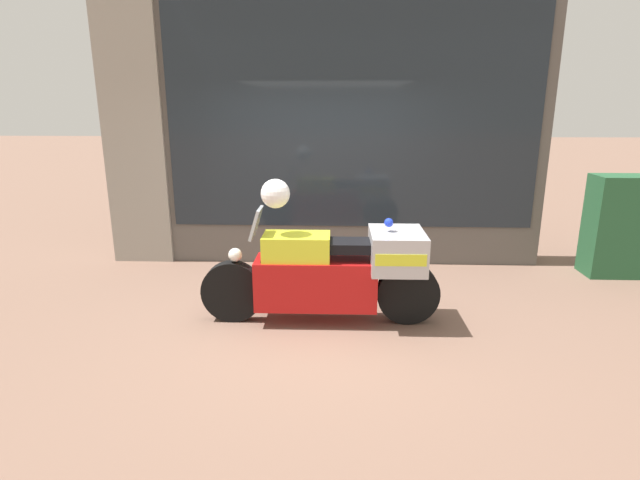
# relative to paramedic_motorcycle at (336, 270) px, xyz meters

# --- Properties ---
(ground_plane) EXTENTS (60.00, 60.00, 0.00)m
(ground_plane) POSITION_rel_paramedic_motorcycle_xyz_m (-0.20, 0.18, -0.56)
(ground_plane) COLOR #7A5B4C
(shop_building) EXTENTS (6.00, 0.55, 3.90)m
(shop_building) POSITION_rel_paramedic_motorcycle_xyz_m (-0.59, 2.17, 1.40)
(shop_building) COLOR #56514C
(shop_building) RESTS_ON ground
(window_display) EXTENTS (4.70, 0.30, 1.80)m
(window_display) POSITION_rel_paramedic_motorcycle_xyz_m (0.14, 2.20, -0.12)
(window_display) COLOR slate
(window_display) RESTS_ON ground
(paramedic_motorcycle) EXTENTS (2.45, 0.70, 1.20)m
(paramedic_motorcycle) POSITION_rel_paramedic_motorcycle_xyz_m (0.00, 0.00, 0.00)
(paramedic_motorcycle) COLOR black
(paramedic_motorcycle) RESTS_ON ground
(utility_cabinet) EXTENTS (0.88, 0.46, 1.32)m
(utility_cabinet) POSITION_rel_paramedic_motorcycle_xyz_m (3.71, 1.64, 0.10)
(utility_cabinet) COLOR #235633
(utility_cabinet) RESTS_ON ground
(white_helmet) EXTENTS (0.29, 0.29, 0.29)m
(white_helmet) POSITION_rel_paramedic_motorcycle_xyz_m (-0.60, -0.01, 0.78)
(white_helmet) COLOR white
(white_helmet) RESTS_ON paramedic_motorcycle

